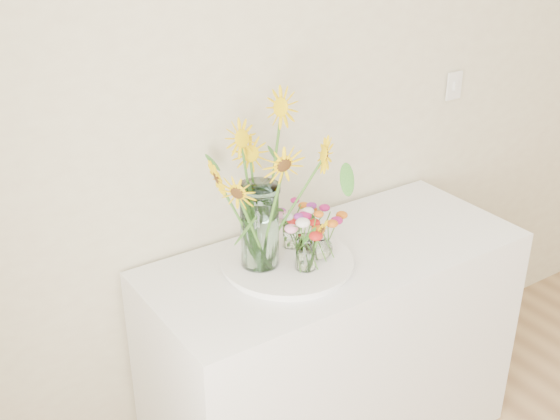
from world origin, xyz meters
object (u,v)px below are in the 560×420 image
at_px(small_vase_a, 306,254).
at_px(small_vase_c, 291,234).
at_px(small_vase_b, 321,241).
at_px(counter, 333,354).
at_px(mason_jar, 260,226).
at_px(tray, 287,264).

height_order(small_vase_a, small_vase_c, small_vase_a).
relative_size(small_vase_a, small_vase_b, 0.99).
bearing_deg(small_vase_c, counter, -31.87).
distance_m(small_vase_a, small_vase_c, 0.16).
xyz_separation_m(mason_jar, small_vase_a, (0.11, -0.11, -0.09)).
bearing_deg(counter, mason_jar, 171.74).
distance_m(tray, mason_jar, 0.19).
height_order(counter, mason_jar, mason_jar).
height_order(mason_jar, small_vase_c, mason_jar).
relative_size(tray, small_vase_b, 3.58).
relative_size(mason_jar, small_vase_a, 2.48).
bearing_deg(small_vase_a, mason_jar, 135.42).
distance_m(mason_jar, small_vase_a, 0.18).
xyz_separation_m(small_vase_b, small_vase_c, (-0.04, 0.11, -0.01)).
xyz_separation_m(small_vase_a, small_vase_b, (0.09, 0.04, 0.00)).
distance_m(counter, tray, 0.51).
bearing_deg(counter, small_vase_c, 148.13).
relative_size(tray, mason_jar, 1.45).
relative_size(counter, small_vase_c, 13.05).
xyz_separation_m(tray, small_vase_c, (0.07, 0.07, 0.07)).
bearing_deg(small_vase_c, mason_jar, -164.68).
distance_m(counter, small_vase_b, 0.54).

